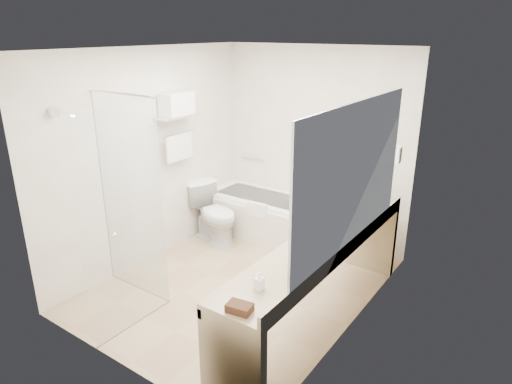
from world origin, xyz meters
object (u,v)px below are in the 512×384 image
Objects in this scene: water_bottle_left at (340,209)px; bathtub at (266,216)px; toilet at (214,214)px; vanity_counter at (319,264)px; amenity_basket at (240,308)px.

bathtub is at bearing 152.90° from water_bottle_left.
toilet reaches higher than bathtub.
vanity_counter is at bearing -79.30° from water_bottle_left.
toilet is 1.94m from water_bottle_left.
toilet is at bearing 174.58° from water_bottle_left.
bathtub is 9.04× the size of water_bottle_left.
bathtub is 9.21× the size of amenity_basket.
water_bottle_left is (-0.16, 1.92, 0.05)m from amenity_basket.
water_bottle_left is at bearing -27.10° from bathtub.
water_bottle_left is at bearing 100.70° from vanity_counter.
vanity_counter reaches higher than amenity_basket.
water_bottle_left reaches higher than bathtub.
bathtub is 0.59× the size of vanity_counter.
toilet is (-1.97, 0.85, -0.26)m from vanity_counter.
bathtub is at bearing -24.33° from toilet.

